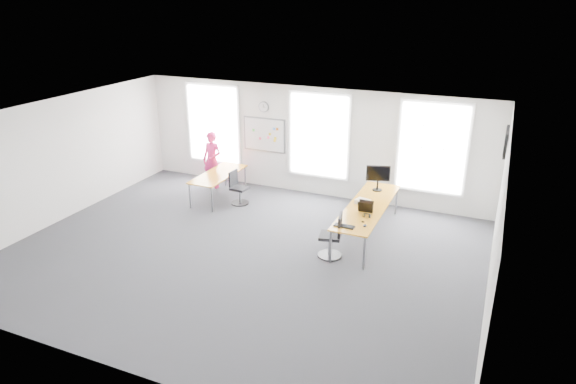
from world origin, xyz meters
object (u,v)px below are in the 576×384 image
at_px(keyboard, 344,226).
at_px(monitor, 378,176).
at_px(desk_right, 368,207).
at_px(chair_right, 333,238).
at_px(desk_left, 218,176).
at_px(chair_left, 238,189).
at_px(person, 212,160).
at_px(headphones, 367,215).

relative_size(keyboard, monitor, 0.68).
height_order(desk_right, chair_right, chair_right).
xyz_separation_m(keyboard, monitor, (0.12, 2.31, 0.38)).
distance_m(desk_left, monitor, 4.36).
bearing_deg(keyboard, desk_right, 85.94).
bearing_deg(chair_left, person, 60.32).
xyz_separation_m(chair_left, monitor, (3.66, 0.42, 0.76)).
distance_m(headphones, monitor, 1.72).
height_order(desk_right, desk_left, desk_right).
height_order(desk_left, monitor, monitor).
xyz_separation_m(chair_left, headphones, (3.85, -1.25, 0.42)).
bearing_deg(monitor, chair_right, -116.51).
height_order(chair_left, monitor, monitor).
relative_size(desk_right, chair_left, 3.51).
bearing_deg(desk_left, keyboard, -25.50).
relative_size(desk_right, desk_left, 1.62).
height_order(keyboard, headphones, headphones).
bearing_deg(chair_left, keyboard, -114.95).
relative_size(desk_right, person, 1.94).
distance_m(person, monitor, 4.95).
xyz_separation_m(chair_right, keyboard, (0.26, -0.05, 0.35)).
bearing_deg(monitor, chair_left, 169.41).
relative_size(person, headphones, 10.14).
bearing_deg(chair_right, headphones, 125.34).
relative_size(keyboard, headphones, 2.70).
relative_size(chair_right, person, 0.60).
bearing_deg(monitor, desk_right, -105.08).
distance_m(desk_right, monitor, 1.11).
xyz_separation_m(desk_left, monitor, (4.32, 0.31, 0.50)).
xyz_separation_m(desk_left, chair_right, (3.95, -1.95, -0.22)).
bearing_deg(desk_left, desk_right, -9.21).
bearing_deg(keyboard, person, 153.31).
bearing_deg(chair_left, chair_right, -116.09).
bearing_deg(headphones, chair_left, 153.81).
xyz_separation_m(person, headphones, (5.11, -2.06, -0.00)).
height_order(keyboard, monitor, monitor).
relative_size(chair_left, keyboard, 2.08).
bearing_deg(desk_right, chair_left, 170.91).
bearing_deg(keyboard, chair_left, 154.59).
relative_size(desk_left, monitor, 3.05).
xyz_separation_m(desk_right, chair_left, (-3.70, 0.59, -0.33)).
xyz_separation_m(keyboard, headphones, (0.30, 0.64, 0.03)).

